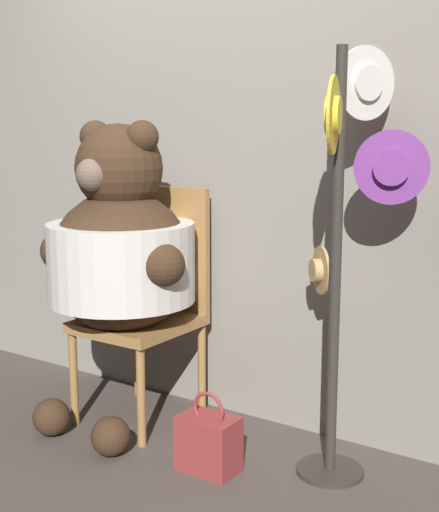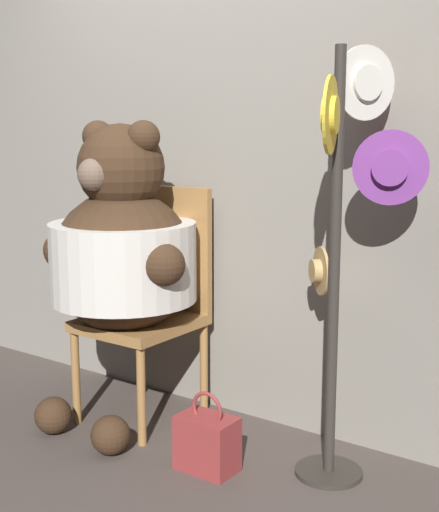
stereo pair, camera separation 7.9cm
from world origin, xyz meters
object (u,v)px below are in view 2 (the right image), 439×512
at_px(handbag_on_ground, 207,442).
at_px(teddy_bear, 122,252).
at_px(chair, 153,297).
at_px(hat_display_rack, 346,219).

bearing_deg(handbag_on_ground, teddy_bear, 164.97).
xyz_separation_m(teddy_bear, handbag_on_ground, (0.62, -0.17, -0.72)).
xyz_separation_m(chair, handbag_on_ground, (0.59, -0.35, -0.47)).
xyz_separation_m(chair, hat_display_rack, (1.06, -0.07, 0.48)).
relative_size(chair, hat_display_rack, 0.65).
bearing_deg(teddy_bear, handbag_on_ground, -15.03).
relative_size(chair, teddy_bear, 0.78).
xyz_separation_m(teddy_bear, hat_display_rack, (1.08, 0.12, 0.23)).
distance_m(chair, handbag_on_ground, 0.83).
relative_size(teddy_bear, handbag_on_ground, 4.21).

